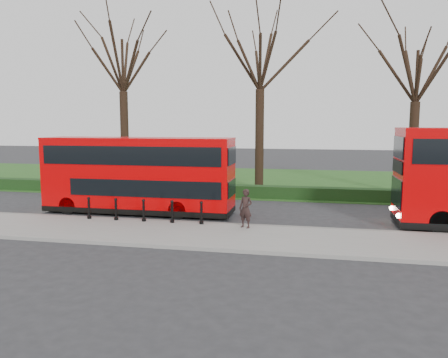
# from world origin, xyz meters

# --- Properties ---
(ground) EXTENTS (120.00, 120.00, 0.00)m
(ground) POSITION_xyz_m (0.00, 0.00, 0.00)
(ground) COLOR #28282B
(ground) RESTS_ON ground
(pavement) EXTENTS (60.00, 4.00, 0.15)m
(pavement) POSITION_xyz_m (0.00, -3.00, 0.07)
(pavement) COLOR gray
(pavement) RESTS_ON ground
(kerb) EXTENTS (60.00, 0.25, 0.16)m
(kerb) POSITION_xyz_m (0.00, -1.00, 0.07)
(kerb) COLOR slate
(kerb) RESTS_ON ground
(grass_verge) EXTENTS (60.00, 18.00, 0.06)m
(grass_verge) POSITION_xyz_m (0.00, 15.00, 0.03)
(grass_verge) COLOR #224F1A
(grass_verge) RESTS_ON ground
(hedge) EXTENTS (60.00, 0.90, 0.80)m
(hedge) POSITION_xyz_m (0.00, 6.80, 0.40)
(hedge) COLOR black
(hedge) RESTS_ON ground
(yellow_line_outer) EXTENTS (60.00, 0.10, 0.01)m
(yellow_line_outer) POSITION_xyz_m (0.00, -0.70, 0.01)
(yellow_line_outer) COLOR yellow
(yellow_line_outer) RESTS_ON ground
(yellow_line_inner) EXTENTS (60.00, 0.10, 0.01)m
(yellow_line_inner) POSITION_xyz_m (0.00, -0.50, 0.01)
(yellow_line_inner) COLOR yellow
(yellow_line_inner) RESTS_ON ground
(tree_left) EXTENTS (8.12, 8.12, 12.70)m
(tree_left) POSITION_xyz_m (-8.00, 10.00, 9.24)
(tree_left) COLOR black
(tree_left) RESTS_ON ground
(tree_mid) EXTENTS (8.15, 8.15, 12.73)m
(tree_mid) POSITION_xyz_m (2.00, 10.00, 9.26)
(tree_mid) COLOR black
(tree_mid) RESTS_ON ground
(tree_right) EXTENTS (7.06, 7.06, 11.03)m
(tree_right) POSITION_xyz_m (12.00, 10.00, 8.01)
(tree_right) COLOR black
(tree_right) RESTS_ON ground
(bollard_row) EXTENTS (5.72, 0.15, 1.00)m
(bollard_row) POSITION_xyz_m (-2.01, -1.35, 0.65)
(bollard_row) COLOR black
(bollard_row) RESTS_ON pavement
(bus_lead) EXTENTS (9.96, 2.29, 3.96)m
(bus_lead) POSITION_xyz_m (-3.25, 1.03, 2.00)
(bus_lead) COLOR #C30002
(bus_lead) RESTS_ON ground
(pedestrian) EXTENTS (0.73, 0.61, 1.71)m
(pedestrian) POSITION_xyz_m (2.85, -1.64, 1.01)
(pedestrian) COLOR black
(pedestrian) RESTS_ON pavement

